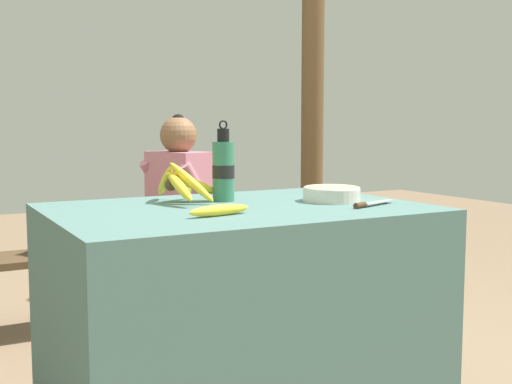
% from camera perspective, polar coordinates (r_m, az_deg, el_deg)
% --- Properties ---
extents(market_counter, '(1.25, 0.87, 0.77)m').
position_cam_1_polar(market_counter, '(2.28, -1.60, -10.93)').
color(market_counter, '#4C706B').
rests_on(market_counter, ground_plane).
extents(banana_bunch_ripe, '(0.22, 0.34, 0.16)m').
position_cam_1_polar(banana_bunch_ripe, '(2.30, -6.60, 0.75)').
color(banana_bunch_ripe, '#4C381E').
rests_on(banana_bunch_ripe, market_counter).
extents(serving_bowl, '(0.21, 0.21, 0.06)m').
position_cam_1_polar(serving_bowl, '(2.35, 6.73, -0.07)').
color(serving_bowl, silver).
rests_on(serving_bowl, market_counter).
extents(water_bottle, '(0.08, 0.08, 0.30)m').
position_cam_1_polar(water_bottle, '(2.34, -2.91, 2.00)').
color(water_bottle, '#337556').
rests_on(water_bottle, market_counter).
extents(loose_banana_front, '(0.22, 0.07, 0.03)m').
position_cam_1_polar(loose_banana_front, '(1.97, -3.26, -1.63)').
color(loose_banana_front, yellow).
rests_on(loose_banana_front, market_counter).
extents(knife, '(0.23, 0.10, 0.02)m').
position_cam_1_polar(knife, '(2.22, 9.98, -1.03)').
color(knife, '#BCBCC1').
rests_on(knife, market_counter).
extents(wooden_bench, '(1.80, 0.32, 0.41)m').
position_cam_1_polar(wooden_bench, '(3.48, -11.07, -5.69)').
color(wooden_bench, '#4C3823').
rests_on(wooden_bench, ground_plane).
extents(seated_vendor, '(0.47, 0.43, 1.10)m').
position_cam_1_polar(seated_vendor, '(3.46, -7.39, -0.89)').
color(seated_vendor, '#232328').
rests_on(seated_vendor, ground_plane).
extents(banana_bunch_green, '(0.17, 0.30, 0.15)m').
position_cam_1_polar(banana_bunch_green, '(3.36, -18.57, -4.11)').
color(banana_bunch_green, '#4C381E').
rests_on(banana_bunch_green, wooden_bench).
extents(support_post_far, '(0.14, 0.14, 2.62)m').
position_cam_1_polar(support_post_far, '(4.09, 5.06, 9.69)').
color(support_post_far, brown).
rests_on(support_post_far, ground_plane).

